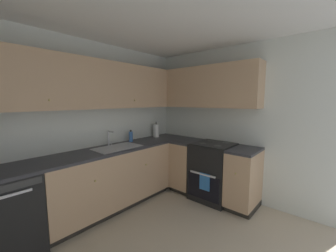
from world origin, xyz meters
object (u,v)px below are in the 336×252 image
(soap_bottle, at_px, (131,136))
(oven_range, at_px, (213,171))
(paper_towel_roll, at_px, (156,131))
(dishwasher, at_px, (5,216))

(soap_bottle, bearing_deg, oven_range, -57.58)
(oven_range, distance_m, soap_bottle, 1.51)
(soap_bottle, bearing_deg, paper_towel_roll, -1.89)
(dishwasher, bearing_deg, soap_bottle, 5.71)
(oven_range, height_order, paper_towel_roll, paper_towel_roll)
(soap_bottle, relative_size, paper_towel_roll, 0.66)
(dishwasher, relative_size, paper_towel_roll, 2.88)
(dishwasher, relative_size, oven_range, 0.83)
(oven_range, bearing_deg, dishwasher, 158.52)
(dishwasher, height_order, soap_bottle, soap_bottle)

